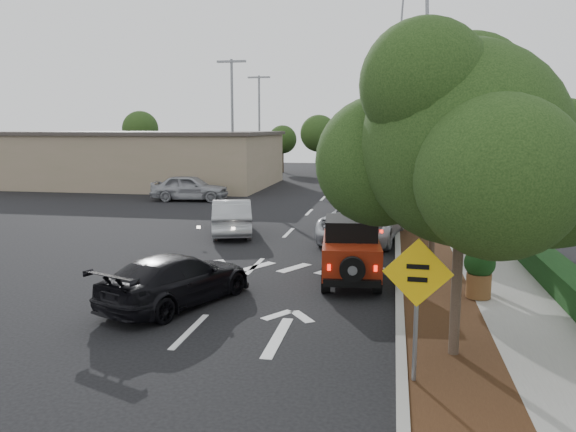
% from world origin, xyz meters
% --- Properties ---
extents(ground, '(120.00, 120.00, 0.00)m').
position_xyz_m(ground, '(0.00, 0.00, 0.00)').
color(ground, black).
rests_on(ground, ground).
extents(curb, '(0.20, 70.00, 0.15)m').
position_xyz_m(curb, '(4.60, 12.00, 0.07)').
color(curb, '#9E9B93').
rests_on(curb, ground).
extents(planting_strip, '(1.80, 70.00, 0.12)m').
position_xyz_m(planting_strip, '(5.60, 12.00, 0.06)').
color(planting_strip, black).
rests_on(planting_strip, ground).
extents(sidewalk, '(2.00, 70.00, 0.12)m').
position_xyz_m(sidewalk, '(7.50, 12.00, 0.06)').
color(sidewalk, gray).
rests_on(sidewalk, ground).
extents(hedge, '(0.80, 70.00, 0.80)m').
position_xyz_m(hedge, '(8.90, 12.00, 0.40)').
color(hedge, black).
rests_on(hedge, ground).
extents(commercial_building, '(22.00, 12.00, 4.00)m').
position_xyz_m(commercial_building, '(-16.00, 30.00, 2.00)').
color(commercial_building, gray).
rests_on(commercial_building, ground).
extents(transmission_tower, '(7.00, 4.00, 28.00)m').
position_xyz_m(transmission_tower, '(6.00, 48.00, 0.00)').
color(transmission_tower, slate).
rests_on(transmission_tower, ground).
extents(street_tree_near, '(3.80, 3.80, 5.92)m').
position_xyz_m(street_tree_near, '(5.60, -0.50, 0.00)').
color(street_tree_near, black).
rests_on(street_tree_near, ground).
extents(street_tree_mid, '(3.20, 3.20, 5.32)m').
position_xyz_m(street_tree_mid, '(5.60, 6.50, 0.00)').
color(street_tree_mid, black).
rests_on(street_tree_mid, ground).
extents(street_tree_far, '(3.40, 3.40, 5.62)m').
position_xyz_m(street_tree_far, '(5.60, 13.00, 0.00)').
color(street_tree_far, black).
rests_on(street_tree_far, ground).
extents(light_pole_a, '(2.00, 0.22, 9.00)m').
position_xyz_m(light_pole_a, '(-6.50, 26.00, 0.00)').
color(light_pole_a, slate).
rests_on(light_pole_a, ground).
extents(light_pole_b, '(2.00, 0.22, 9.00)m').
position_xyz_m(light_pole_b, '(-7.50, 38.00, 0.00)').
color(light_pole_b, slate).
rests_on(light_pole_b, ground).
extents(red_jeep, '(1.92, 3.73, 1.85)m').
position_xyz_m(red_jeep, '(3.18, 4.86, 0.94)').
color(red_jeep, black).
rests_on(red_jeep, ground).
extents(silver_suv_ahead, '(3.53, 6.32, 1.67)m').
position_xyz_m(silver_suv_ahead, '(3.20, 11.03, 0.84)').
color(silver_suv_ahead, '#B6B8BE').
rests_on(silver_suv_ahead, ground).
extents(black_suv_oncoming, '(3.36, 4.85, 1.30)m').
position_xyz_m(black_suv_oncoming, '(-1.00, 1.80, 0.65)').
color(black_suv_oncoming, black).
rests_on(black_suv_oncoming, ground).
extents(silver_sedan_oncoming, '(2.79, 4.77, 1.49)m').
position_xyz_m(silver_sedan_oncoming, '(-2.32, 11.33, 0.74)').
color(silver_sedan_oncoming, '#9EA1A6').
rests_on(silver_sedan_oncoming, ground).
extents(parked_suv, '(4.87, 2.28, 1.61)m').
position_xyz_m(parked_suv, '(-7.96, 21.44, 0.81)').
color(parked_suv, '#94959B').
rests_on(parked_suv, ground).
extents(speed_hump_sign, '(1.18, 0.11, 2.52)m').
position_xyz_m(speed_hump_sign, '(4.80, -1.89, 1.74)').
color(speed_hump_sign, slate).
rests_on(speed_hump_sign, ground).
extents(terracotta_planter, '(0.79, 0.79, 1.37)m').
position_xyz_m(terracotta_planter, '(6.60, 3.37, 0.93)').
color(terracotta_planter, brown).
rests_on(terracotta_planter, ground).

